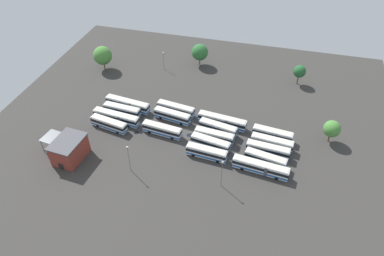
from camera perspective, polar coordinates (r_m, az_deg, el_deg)
ground_plane at (r=112.00m, az=-0.31°, el=-0.87°), size 129.95×129.95×0.00m
bus_row0_slot0 at (r=111.71m, az=12.78°, el=-0.97°), size 12.41×3.99×3.47m
bus_row0_slot1 at (r=108.76m, az=12.68°, el=-2.31°), size 12.69×3.93×3.47m
bus_row0_slot2 at (r=106.22m, az=12.05°, el=-3.43°), size 12.79×3.65×3.47m
bus_row0_slot3 at (r=103.30m, az=11.69°, el=-4.91°), size 12.18×4.79×3.47m
bus_row0_slot4 at (r=100.76m, az=10.95°, el=-6.22°), size 15.90×4.38×3.47m
bus_row1_slot0 at (r=114.26m, az=4.88°, el=1.14°), size 15.90×4.38×3.47m
bus_row1_slot1 at (r=111.47m, az=4.19°, el=0.01°), size 12.38×4.86×3.47m
bus_row1_slot2 at (r=108.56m, az=3.57°, el=-1.28°), size 12.30×3.69×3.47m
bus_row1_slot3 at (r=106.12m, az=2.97°, el=-2.43°), size 12.24×4.65×3.47m
bus_row1_slot4 at (r=103.17m, az=2.36°, el=-3.94°), size 12.16×3.61×3.47m
bus_row2_slot0 at (r=118.95m, az=-2.62°, el=3.08°), size 13.19×4.45×3.47m
bus_row2_slot1 at (r=116.12m, az=-3.18°, el=1.98°), size 12.52×4.48×3.47m
bus_row2_slot3 at (r=110.93m, az=-4.82°, el=-0.27°), size 12.85×4.02×3.47m
bus_row3_slot1 at (r=122.89m, az=-10.26°, el=3.78°), size 15.90×4.53×3.47m
bus_row3_slot2 at (r=120.56m, az=-11.15°, el=2.83°), size 12.79×3.58×3.47m
bus_row3_slot3 at (r=117.88m, az=-12.01°, el=1.70°), size 15.89×4.25×3.47m
bus_row3_slot4 at (r=115.73m, az=-13.15°, el=0.65°), size 12.65×4.79×3.47m
depot_building at (r=107.66m, az=-19.04°, el=-3.27°), size 8.31×10.77×6.68m
maintenance_shelter at (r=110.92m, az=-20.55°, el=-1.73°), size 10.67×6.95×4.26m
lamp_post_far_corner at (r=93.66m, az=4.78°, el=-7.17°), size 0.56×0.28×9.10m
lamp_post_by_building at (r=141.87m, az=-4.57°, el=10.82°), size 0.56×0.28×7.38m
lamp_post_near_entrance at (r=98.57m, az=-10.07°, el=-4.73°), size 0.56×0.28×9.17m
tree_south_edge at (r=114.17m, az=21.50°, el=-0.12°), size 5.14×5.14×7.43m
tree_east_edge at (r=143.80m, az=1.26°, el=12.04°), size 6.51×6.51×8.83m
tree_north_edge at (r=145.10m, az=-14.13°, el=11.19°), size 7.22×7.22×9.45m
tree_northeast at (r=137.56m, az=16.85°, el=8.66°), size 4.59×4.59×7.60m
puddle_between_rows at (r=113.65m, az=-8.89°, el=-0.73°), size 1.71×1.71×0.01m
puddle_back_corner at (r=111.31m, az=-0.38°, el=-1.18°), size 1.95×1.95×0.01m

